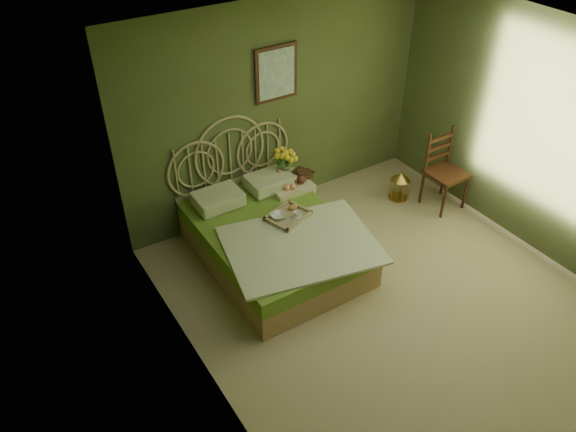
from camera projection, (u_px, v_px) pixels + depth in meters
floor at (392, 303)px, 5.85m from camera, size 4.50×4.50×0.00m
ceiling at (429, 62)px, 4.31m from camera, size 4.50×4.50×0.00m
wall_back at (278, 108)px, 6.61m from camera, size 4.00×0.00×4.00m
wall_left at (208, 281)px, 4.22m from camera, size 0.00×4.50×4.50m
wall_right at (550, 143)px, 5.94m from camera, size 0.00×4.50×4.50m
wall_art at (276, 73)px, 6.31m from camera, size 0.54×0.04×0.64m
bed at (272, 237)px, 6.26m from camera, size 1.75×2.21×1.37m
nightstand at (287, 195)px, 6.84m from camera, size 0.50×0.50×0.98m
chair at (443, 165)px, 7.00m from camera, size 0.45×0.45×1.00m
birdcage at (400, 186)px, 7.29m from camera, size 0.25×0.25×0.38m
book_lower at (299, 176)px, 6.79m from camera, size 0.26×0.30×0.02m
book_upper at (299, 174)px, 6.78m from camera, size 0.22×0.25×0.02m
cereal_bowl at (278, 216)px, 6.16m from camera, size 0.18×0.18×0.04m
coffee_cup at (297, 214)px, 6.15m from camera, size 0.09×0.09×0.07m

